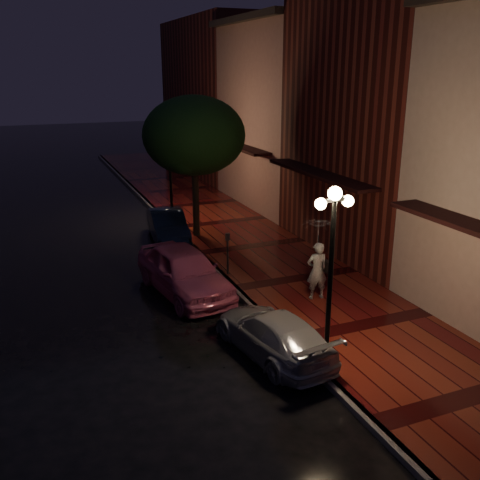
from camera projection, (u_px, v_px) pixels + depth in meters
name	position (u px, v px, depth m)	size (l,w,h in m)	color
ground	(236.00, 292.00, 17.32)	(120.00, 120.00, 0.00)	black
sidewalk	(297.00, 280.00, 18.11)	(4.50, 60.00, 0.15)	#430B0C
curb	(236.00, 290.00, 17.30)	(0.25, 60.00, 0.15)	#595451
storefront_mid	(390.00, 108.00, 19.92)	(5.00, 8.00, 11.00)	#511914
storefront_far	(290.00, 118.00, 27.28)	(5.00, 8.00, 9.00)	#8C5951
storefront_extra	(222.00, 98.00, 35.93)	(5.00, 12.00, 10.00)	#511914
streetlamp_near	(331.00, 266.00, 12.25)	(0.96, 0.36, 4.31)	black
streetlamp_far	(170.00, 167.00, 24.58)	(0.96, 0.36, 4.31)	black
street_tree	(194.00, 138.00, 21.52)	(4.16, 4.16, 5.80)	black
pink_car	(184.00, 271.00, 16.98)	(1.83, 4.54, 1.55)	#C25075
navy_car	(168.00, 226.00, 22.36)	(1.34, 3.85, 1.27)	black
silver_car	(273.00, 334.00, 13.39)	(1.61, 3.95, 1.15)	#939299
woman_with_umbrella	(318.00, 247.00, 16.02)	(1.05, 1.07, 2.52)	white
parking_meter	(228.00, 250.00, 18.18)	(0.14, 0.11, 1.47)	black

